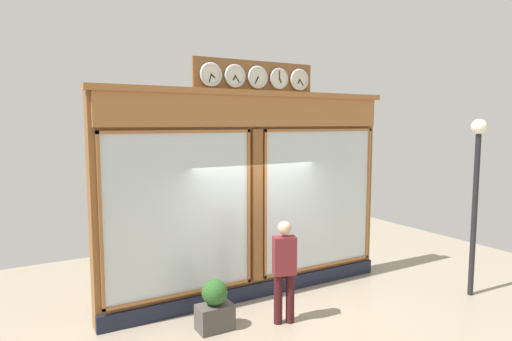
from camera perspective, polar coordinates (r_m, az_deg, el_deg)
The scene contains 5 objects.
shop_facade at distance 8.18m, azimuth -0.44°, elevation -3.01°, with size 5.84×0.42×4.34m.
pedestrian at distance 7.32m, azimuth 3.67°, elevation -12.36°, with size 0.41×0.33×1.69m.
street_lamp at distance 9.14m, azimuth 26.50°, elevation -0.99°, with size 0.28×0.28×3.32m.
planter_box at distance 7.37m, azimuth -5.32°, elevation -18.29°, with size 0.56×0.36×0.41m, color #4C4742.
planter_shrub at distance 7.22m, azimuth -5.36°, elevation -15.33°, with size 0.41×0.41×0.41m, color #285623.
Camera 1 is at (4.00, 6.89, 3.25)m, focal length 31.06 mm.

